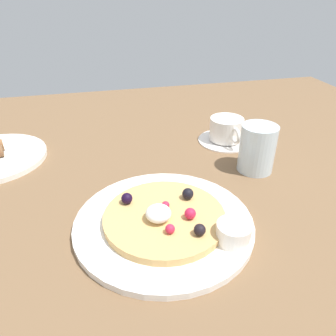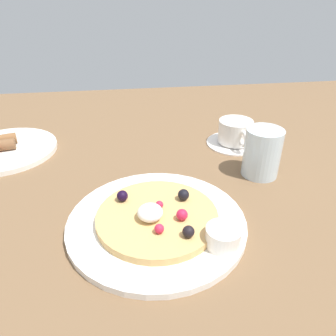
{
  "view_description": "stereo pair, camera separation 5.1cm",
  "coord_description": "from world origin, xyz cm",
  "px_view_note": "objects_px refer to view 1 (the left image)",
  "views": [
    {
      "loc": [
        -6.24,
        -48.32,
        34.36
      ],
      "look_at": [
        5.8,
        1.99,
        4.0
      ],
      "focal_mm": 34.42,
      "sensor_mm": 36.0,
      "label": 1
    },
    {
      "loc": [
        -1.2,
        -49.26,
        34.36
      ],
      "look_at": [
        5.8,
        1.99,
        4.0
      ],
      "focal_mm": 34.42,
      "sensor_mm": 36.0,
      "label": 2
    }
  ],
  "objects_px": {
    "coffee_saucer": "(225,140)",
    "syrup_ramekin": "(233,232)",
    "pancake_plate": "(164,223)",
    "water_glass": "(257,148)",
    "coffee_cup": "(227,129)"
  },
  "relations": [
    {
      "from": "coffee_saucer",
      "to": "coffee_cup",
      "type": "relative_size",
      "value": 1.21
    },
    {
      "from": "syrup_ramekin",
      "to": "water_glass",
      "type": "relative_size",
      "value": 0.52
    },
    {
      "from": "syrup_ramekin",
      "to": "coffee_saucer",
      "type": "relative_size",
      "value": 0.39
    },
    {
      "from": "syrup_ramekin",
      "to": "coffee_saucer",
      "type": "xyz_separation_m",
      "value": [
        0.13,
        0.34,
        -0.02
      ]
    },
    {
      "from": "coffee_saucer",
      "to": "syrup_ramekin",
      "type": "bearing_deg",
      "value": -110.64
    },
    {
      "from": "pancake_plate",
      "to": "coffee_cup",
      "type": "distance_m",
      "value": 0.35
    },
    {
      "from": "coffee_cup",
      "to": "syrup_ramekin",
      "type": "bearing_deg",
      "value": -110.73
    },
    {
      "from": "syrup_ramekin",
      "to": "coffee_saucer",
      "type": "bearing_deg",
      "value": 69.36
    },
    {
      "from": "water_glass",
      "to": "syrup_ramekin",
      "type": "bearing_deg",
      "value": -124.2
    },
    {
      "from": "pancake_plate",
      "to": "coffee_cup",
      "type": "height_order",
      "value": "coffee_cup"
    },
    {
      "from": "coffee_cup",
      "to": "water_glass",
      "type": "height_order",
      "value": "water_glass"
    },
    {
      "from": "syrup_ramekin",
      "to": "water_glass",
      "type": "bearing_deg",
      "value": 55.8
    },
    {
      "from": "syrup_ramekin",
      "to": "water_glass",
      "type": "height_order",
      "value": "water_glass"
    },
    {
      "from": "pancake_plate",
      "to": "water_glass",
      "type": "relative_size",
      "value": 2.93
    },
    {
      "from": "pancake_plate",
      "to": "syrup_ramekin",
      "type": "xyz_separation_m",
      "value": [
        0.09,
        -0.07,
        0.02
      ]
    }
  ]
}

